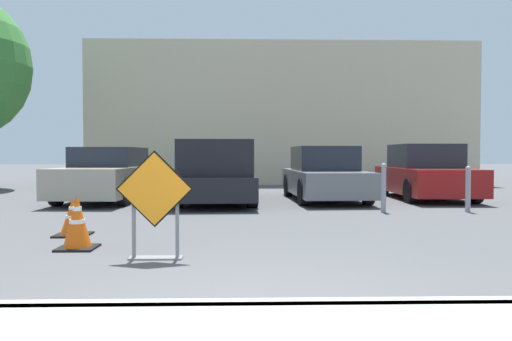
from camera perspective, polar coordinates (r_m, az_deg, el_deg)
name	(u,v)px	position (r m, az deg, el deg)	size (l,w,h in m)	color
ground_plane	(244,200)	(13.81, -1.37, -3.35)	(96.00, 96.00, 0.00)	#4C4C4F
curb_lip	(248,311)	(3.94, -0.96, -15.74)	(28.73, 0.20, 0.14)	#999993
road_closed_sign	(155,200)	(6.08, -11.49, -3.37)	(0.92, 0.20, 1.31)	black
traffic_cone_nearest	(77,222)	(7.07, -19.75, -5.60)	(0.49, 0.49, 0.73)	black
traffic_cone_second	(73,218)	(8.24, -20.20, -5.07)	(0.51, 0.51, 0.58)	black
parked_car_nearest	(109,175)	(14.10, -16.42, -0.55)	(2.05, 4.71, 1.44)	#A39984
pickup_truck	(216,175)	(12.90, -4.58, -0.55)	(2.12, 5.18, 1.60)	black
parked_car_second	(324,176)	(13.72, 7.82, -0.59)	(1.98, 4.32, 1.47)	slate
parked_car_third	(425,174)	(14.85, 18.78, -0.38)	(1.95, 4.21, 1.54)	maroon
bollard_nearest	(384,186)	(11.14, 14.38, -1.78)	(0.12, 0.12, 1.07)	gray
bollard_second	(468,188)	(11.78, 23.07, -1.83)	(0.12, 0.12, 1.00)	gray
building_facade_backdrop	(279,117)	(22.87, 2.70, 6.12)	(16.18, 5.00, 5.89)	beige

